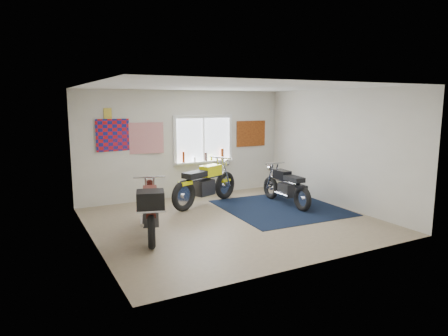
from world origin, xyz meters
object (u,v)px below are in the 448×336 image
maroon_tourer (151,210)px  yellow_triumph (205,185)px  navy_rug (280,208)px  black_chrome_bike (286,187)px

maroon_tourer → yellow_triumph: bearing=-30.9°
navy_rug → black_chrome_bike: black_chrome_bike is taller
navy_rug → yellow_triumph: size_ratio=1.27×
black_chrome_bike → maroon_tourer: (-3.55, -0.79, 0.11)m
yellow_triumph → maroon_tourer: bearing=-161.1°
yellow_triumph → maroon_tourer: 2.53m
navy_rug → yellow_triumph: bearing=141.8°
yellow_triumph → maroon_tourer: size_ratio=1.04×
black_chrome_bike → maroon_tourer: bearing=104.1°
black_chrome_bike → maroon_tourer: size_ratio=0.94×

